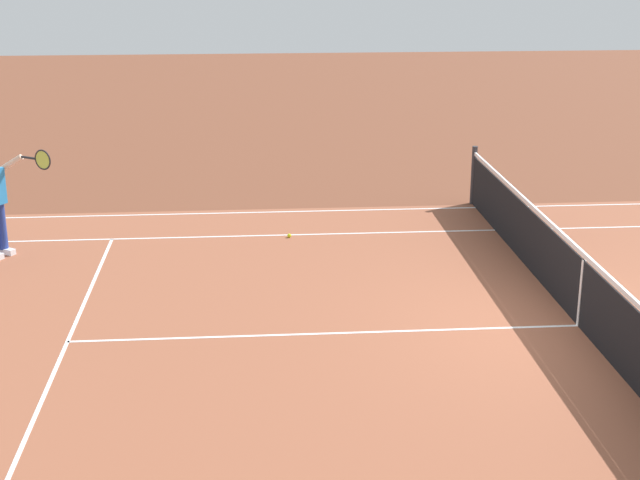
{
  "coord_description": "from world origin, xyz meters",
  "views": [
    {
      "loc": [
        4.14,
        10.7,
        4.7
      ],
      "look_at": [
        3.22,
        -1.02,
        0.9
      ],
      "focal_mm": 52.55,
      "sensor_mm": 36.0,
      "label": 1
    }
  ],
  "objects": [
    {
      "name": "ground_plane",
      "position": [
        0.0,
        0.0,
        0.0
      ],
      "size": [
        60.0,
        60.0,
        0.0
      ],
      "primitive_type": "plane",
      "color": "brown"
    },
    {
      "name": "court_slab",
      "position": [
        0.0,
        0.0,
        0.0
      ],
      "size": [
        24.2,
        11.4,
        0.0
      ],
      "primitive_type": "cube",
      "color": "#935138",
      "rests_on": "ground_plane"
    },
    {
      "name": "court_line_markings",
      "position": [
        0.0,
        0.0,
        0.0
      ],
      "size": [
        23.85,
        11.05,
        0.01
      ],
      "color": "white",
      "rests_on": "ground_plane"
    },
    {
      "name": "tennis_net",
      "position": [
        0.0,
        0.0,
        0.49
      ],
      "size": [
        0.1,
        11.7,
        1.08
      ],
      "color": "#2D2D33",
      "rests_on": "ground_plane"
    },
    {
      "name": "tennis_ball",
      "position": [
        3.5,
        -3.98,
        0.03
      ],
      "size": [
        0.07,
        0.07,
        0.07
      ],
      "primitive_type": "sphere",
      "color": "#CCE01E",
      "rests_on": "ground_plane"
    }
  ]
}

